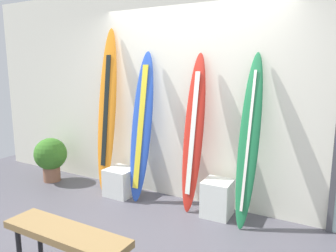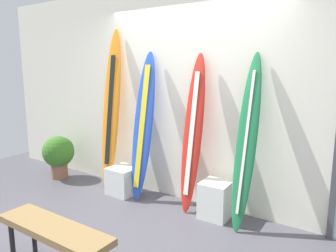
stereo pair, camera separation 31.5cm
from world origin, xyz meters
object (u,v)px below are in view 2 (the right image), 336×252
at_px(display_block_left, 215,200).
at_px(potted_plant, 58,154).
at_px(surfboard_crimson, 193,135).
at_px(bench, 54,232).
at_px(surfboard_sunset, 111,110).
at_px(display_block_center, 123,180).
at_px(surfboard_cobalt, 143,126).
at_px(surfboard_emerald, 247,142).

height_order(display_block_left, potted_plant, potted_plant).
relative_size(surfboard_crimson, bench, 1.67).
bearing_deg(surfboard_sunset, surfboard_crimson, -0.92).
height_order(display_block_left, display_block_center, display_block_left).
bearing_deg(bench, surfboard_sunset, 120.37).
bearing_deg(surfboard_sunset, surfboard_cobalt, -4.02).
height_order(surfboard_crimson, display_block_center, surfboard_crimson).
height_order(display_block_center, bench, bench).
relative_size(surfboard_cobalt, display_block_left, 4.53).
distance_m(display_block_center, bench, 1.86).
bearing_deg(surfboard_sunset, surfboard_emerald, -1.66).
distance_m(display_block_left, potted_plant, 2.68).
xyz_separation_m(surfboard_sunset, surfboard_emerald, (2.04, -0.06, -0.18)).
relative_size(display_block_left, bench, 0.37).
relative_size(surfboard_emerald, display_block_center, 5.08).
distance_m(surfboard_emerald, display_block_left, 0.82).
relative_size(surfboard_crimson, display_block_left, 4.46).
distance_m(surfboard_crimson, potted_plant, 2.40).
relative_size(surfboard_emerald, potted_plant, 2.83).
bearing_deg(potted_plant, bench, -38.28).
relative_size(display_block_left, display_block_center, 1.14).
distance_m(surfboard_crimson, display_block_center, 1.29).
xyz_separation_m(surfboard_sunset, display_block_center, (0.31, -0.12, -0.95)).
xyz_separation_m(display_block_left, bench, (-0.63, -1.75, 0.18)).
distance_m(display_block_left, bench, 1.87).
distance_m(surfboard_emerald, potted_plant, 3.07).
bearing_deg(surfboard_emerald, surfboard_crimson, 176.89).
relative_size(surfboard_sunset, potted_plant, 3.37).
bearing_deg(surfboard_crimson, bench, -99.15).
height_order(surfboard_sunset, potted_plant, surfboard_sunset).
bearing_deg(bench, display_block_left, 70.15).
distance_m(surfboard_emerald, bench, 2.08).
bearing_deg(surfboard_cobalt, potted_plant, -174.25).
xyz_separation_m(surfboard_crimson, bench, (-0.29, -1.79, -0.55)).
relative_size(surfboard_sunset, surfboard_cobalt, 1.17).
height_order(surfboard_sunset, surfboard_cobalt, surfboard_sunset).
xyz_separation_m(potted_plant, bench, (2.04, -1.61, 0.00)).
bearing_deg(surfboard_crimson, surfboard_cobalt, -178.36).
xyz_separation_m(surfboard_sunset, potted_plant, (-0.98, -0.20, -0.74)).
relative_size(surfboard_emerald, display_block_left, 4.44).
bearing_deg(bench, surfboard_emerald, 60.94).
relative_size(surfboard_emerald, bench, 1.66).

